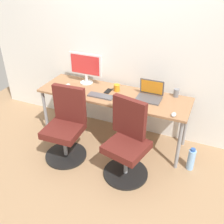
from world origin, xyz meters
The scene contains 15 objects.
ground_plane centered at (0.00, 0.00, 0.00)m, with size 5.28×5.28×0.00m, color #9E7A56.
back_wall centered at (0.00, 0.38, 1.30)m, with size 4.40×0.04×2.60m, color white.
desk centered at (0.00, 0.00, 0.66)m, with size 2.01×0.61×0.72m.
office_chair_left centered at (-0.42, -0.55, 0.42)m, with size 0.54×0.54×0.94m.
office_chair_right centered at (0.41, -0.55, 0.42)m, with size 0.54×0.54×0.94m.
water_bottle_on_floor centered at (1.12, -0.21, 0.15)m, with size 0.09×0.09×0.31m.
desktop_monitor centered at (-0.49, 0.16, 0.97)m, with size 0.48×0.18×0.43m.
open_laptop centered at (0.47, 0.07, 0.78)m, with size 0.31×0.26×0.23m.
keyboard_by_monitor centered at (-0.51, -0.22, 0.73)m, with size 0.34×0.12×0.02m, color #B7B7B7.
keyboard_by_laptop centered at (-0.12, -0.14, 0.73)m, with size 0.34×0.12×0.02m, color #515156.
mouse_by_monitor centered at (-0.68, -0.04, 0.74)m, with size 0.06×0.10×0.03m, color #B7B7B7.
mouse_by_laptop centered at (0.84, -0.23, 0.74)m, with size 0.06×0.10×0.03m, color #B7B7B7.
coffee_mug centered at (0.01, 0.10, 0.77)m, with size 0.08×0.08×0.09m, color orange.
pen_cup centered at (0.77, 0.24, 0.78)m, with size 0.07×0.07×0.10m, color slate.
phone_near_laptop centered at (-0.09, 0.04, 0.73)m, with size 0.07×0.14×0.01m, color black.
Camera 1 is at (1.19, -2.82, 2.28)m, focal length 41.76 mm.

